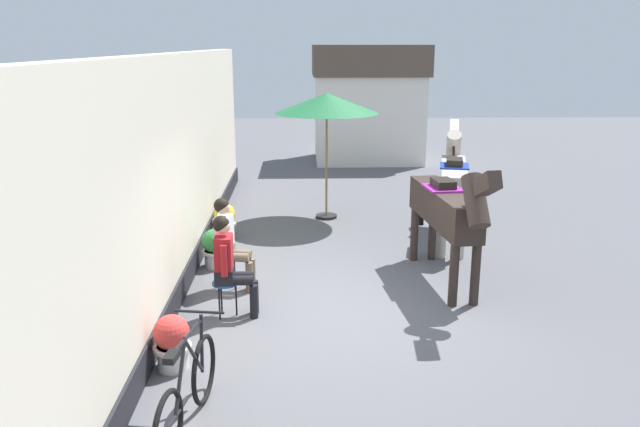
{
  "coord_description": "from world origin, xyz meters",
  "views": [
    {
      "loc": [
        -0.68,
        -7.96,
        3.53
      ],
      "look_at": [
        -0.4,
        1.2,
        1.05
      ],
      "focal_mm": 35.33,
      "sensor_mm": 36.0,
      "label": 1
    }
  ],
  "objects_px": {
    "seated_visitor_far": "(228,239)",
    "cafe_parasol": "(327,104)",
    "seated_visitor_near": "(229,261)",
    "flower_planter_inner_far": "(215,247)",
    "flower_planter_farthest": "(225,220)",
    "saddled_horse_far": "(453,178)",
    "saddled_horse_near": "(447,210)",
    "leaning_bicycle": "(187,393)",
    "flower_planter_nearest": "(172,341)"
  },
  "relations": [
    {
      "from": "flower_planter_nearest",
      "to": "flower_planter_farthest",
      "type": "height_order",
      "value": "same"
    },
    {
      "from": "seated_visitor_far",
      "to": "seated_visitor_near",
      "type": "bearing_deg",
      "value": -83.3
    },
    {
      "from": "leaning_bicycle",
      "to": "cafe_parasol",
      "type": "relative_size",
      "value": 0.68
    },
    {
      "from": "saddled_horse_far",
      "to": "flower_planter_nearest",
      "type": "distance_m",
      "value": 6.38
    },
    {
      "from": "flower_planter_inner_far",
      "to": "cafe_parasol",
      "type": "bearing_deg",
      "value": 56.7
    },
    {
      "from": "seated_visitor_far",
      "to": "flower_planter_farthest",
      "type": "xyz_separation_m",
      "value": [
        -0.37,
        2.65,
        -0.44
      ]
    },
    {
      "from": "flower_planter_nearest",
      "to": "cafe_parasol",
      "type": "bearing_deg",
      "value": 72.54
    },
    {
      "from": "flower_planter_inner_far",
      "to": "leaning_bicycle",
      "type": "relative_size",
      "value": 0.37
    },
    {
      "from": "flower_planter_inner_far",
      "to": "cafe_parasol",
      "type": "xyz_separation_m",
      "value": [
        1.94,
        2.95,
        2.03
      ]
    },
    {
      "from": "seated_visitor_far",
      "to": "cafe_parasol",
      "type": "bearing_deg",
      "value": 67.95
    },
    {
      "from": "leaning_bicycle",
      "to": "seated_visitor_far",
      "type": "bearing_deg",
      "value": 89.89
    },
    {
      "from": "seated_visitor_near",
      "to": "seated_visitor_far",
      "type": "xyz_separation_m",
      "value": [
        -0.11,
        0.95,
        0.0
      ]
    },
    {
      "from": "saddled_horse_near",
      "to": "flower_planter_nearest",
      "type": "distance_m",
      "value": 4.47
    },
    {
      "from": "cafe_parasol",
      "to": "flower_planter_farthest",
      "type": "bearing_deg",
      "value": -146.85
    },
    {
      "from": "flower_planter_nearest",
      "to": "flower_planter_farthest",
      "type": "xyz_separation_m",
      "value": [
        0.01,
        5.0,
        0.0
      ]
    },
    {
      "from": "seated_visitor_near",
      "to": "leaning_bicycle",
      "type": "relative_size",
      "value": 0.79
    },
    {
      "from": "saddled_horse_far",
      "to": "leaning_bicycle",
      "type": "distance_m",
      "value": 7.09
    },
    {
      "from": "seated_visitor_far",
      "to": "flower_planter_farthest",
      "type": "relative_size",
      "value": 2.17
    },
    {
      "from": "flower_planter_inner_far",
      "to": "flower_planter_farthest",
      "type": "xyz_separation_m",
      "value": [
        -0.03,
        1.67,
        0.0
      ]
    },
    {
      "from": "flower_planter_inner_far",
      "to": "leaning_bicycle",
      "type": "xyz_separation_m",
      "value": [
        0.34,
        -4.53,
        0.06
      ]
    },
    {
      "from": "flower_planter_inner_far",
      "to": "flower_planter_farthest",
      "type": "distance_m",
      "value": 1.67
    },
    {
      "from": "seated_visitor_far",
      "to": "saddled_horse_far",
      "type": "relative_size",
      "value": 0.47
    },
    {
      "from": "seated_visitor_near",
      "to": "flower_planter_nearest",
      "type": "xyz_separation_m",
      "value": [
        -0.5,
        -1.4,
        -0.44
      ]
    },
    {
      "from": "flower_planter_farthest",
      "to": "saddled_horse_far",
      "type": "bearing_deg",
      "value": -3.92
    },
    {
      "from": "flower_planter_inner_far",
      "to": "cafe_parasol",
      "type": "relative_size",
      "value": 0.25
    },
    {
      "from": "seated_visitor_near",
      "to": "saddled_horse_far",
      "type": "distance_m",
      "value": 5.0
    },
    {
      "from": "seated_visitor_near",
      "to": "seated_visitor_far",
      "type": "height_order",
      "value": "same"
    },
    {
      "from": "flower_planter_farthest",
      "to": "cafe_parasol",
      "type": "height_order",
      "value": "cafe_parasol"
    },
    {
      "from": "flower_planter_nearest",
      "to": "cafe_parasol",
      "type": "distance_m",
      "value": 6.9
    },
    {
      "from": "saddled_horse_near",
      "to": "flower_planter_nearest",
      "type": "xyz_separation_m",
      "value": [
        -3.61,
        -2.5,
        -0.82
      ]
    },
    {
      "from": "saddled_horse_near",
      "to": "flower_planter_nearest",
      "type": "bearing_deg",
      "value": -145.28
    },
    {
      "from": "flower_planter_nearest",
      "to": "leaning_bicycle",
      "type": "bearing_deg",
      "value": -72.41
    },
    {
      "from": "saddled_horse_near",
      "to": "cafe_parasol",
      "type": "bearing_deg",
      "value": 113.29
    },
    {
      "from": "flower_planter_nearest",
      "to": "flower_planter_farthest",
      "type": "distance_m",
      "value": 5.0
    },
    {
      "from": "saddled_horse_near",
      "to": "flower_planter_farthest",
      "type": "xyz_separation_m",
      "value": [
        -3.59,
        2.5,
        -0.82
      ]
    },
    {
      "from": "seated_visitor_far",
      "to": "saddled_horse_far",
      "type": "bearing_deg",
      "value": 31.55
    },
    {
      "from": "seated_visitor_near",
      "to": "saddled_horse_near",
      "type": "height_order",
      "value": "saddled_horse_near"
    },
    {
      "from": "saddled_horse_far",
      "to": "cafe_parasol",
      "type": "bearing_deg",
      "value": 145.04
    },
    {
      "from": "leaning_bicycle",
      "to": "flower_planter_inner_far",
      "type": "bearing_deg",
      "value": 94.29
    },
    {
      "from": "saddled_horse_near",
      "to": "saddled_horse_far",
      "type": "height_order",
      "value": "same"
    },
    {
      "from": "saddled_horse_near",
      "to": "flower_planter_inner_far",
      "type": "height_order",
      "value": "saddled_horse_near"
    },
    {
      "from": "flower_planter_farthest",
      "to": "leaning_bicycle",
      "type": "height_order",
      "value": "leaning_bicycle"
    },
    {
      "from": "seated_visitor_near",
      "to": "leaning_bicycle",
      "type": "xyz_separation_m",
      "value": [
        -0.12,
        -2.6,
        -0.38
      ]
    },
    {
      "from": "flower_planter_nearest",
      "to": "flower_planter_inner_far",
      "type": "relative_size",
      "value": 1.0
    },
    {
      "from": "seated_visitor_far",
      "to": "flower_planter_inner_far",
      "type": "bearing_deg",
      "value": 109.51
    },
    {
      "from": "leaning_bicycle",
      "to": "cafe_parasol",
      "type": "distance_m",
      "value": 7.9
    },
    {
      "from": "flower_planter_nearest",
      "to": "flower_planter_inner_far",
      "type": "bearing_deg",
      "value": 89.32
    },
    {
      "from": "flower_planter_nearest",
      "to": "cafe_parasol",
      "type": "relative_size",
      "value": 0.25
    },
    {
      "from": "saddled_horse_far",
      "to": "flower_planter_farthest",
      "type": "xyz_separation_m",
      "value": [
        -4.21,
        0.29,
        -0.82
      ]
    },
    {
      "from": "saddled_horse_near",
      "to": "saddled_horse_far",
      "type": "relative_size",
      "value": 1.01
    }
  ]
}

